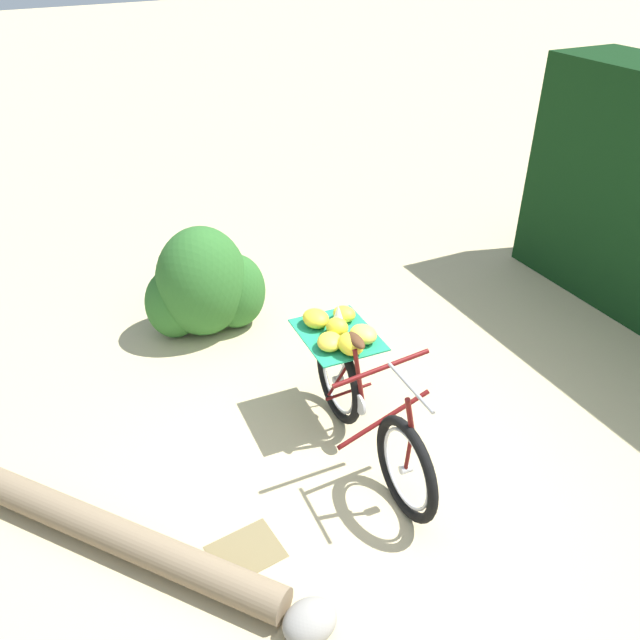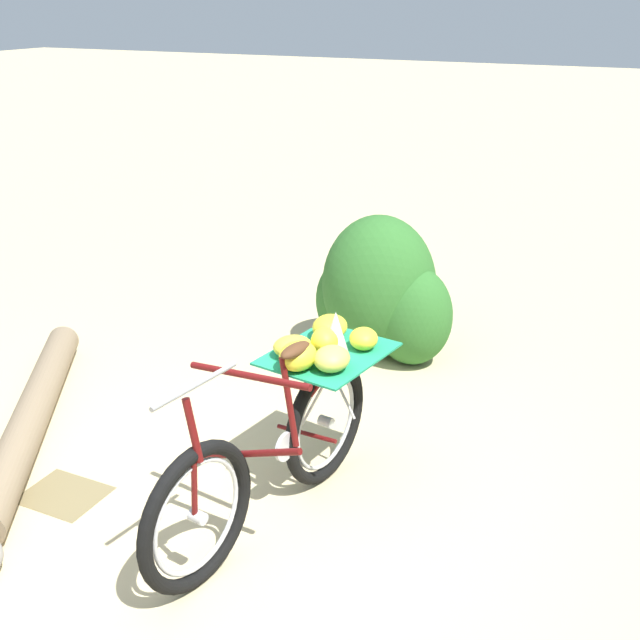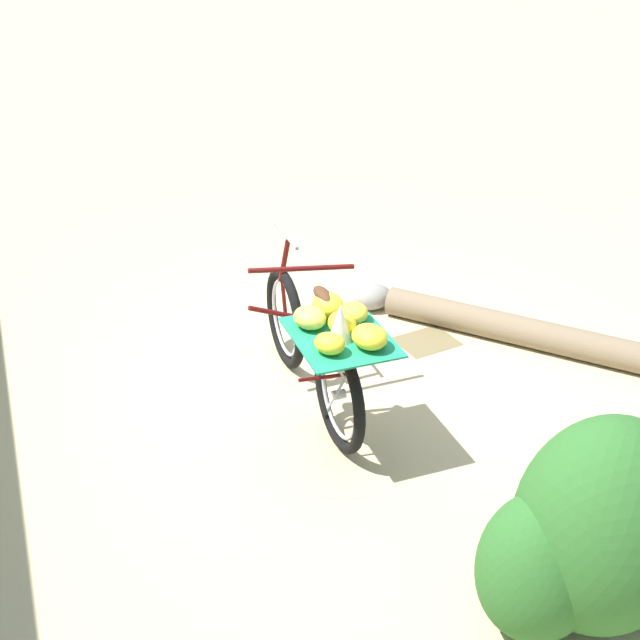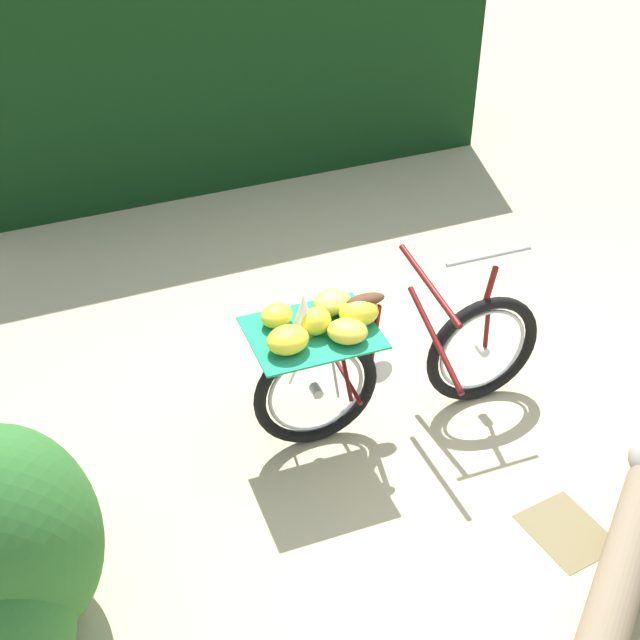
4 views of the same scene
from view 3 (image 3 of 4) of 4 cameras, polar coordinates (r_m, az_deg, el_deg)
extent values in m
plane|color=#C6B284|center=(5.62, -0.49, -4.90)|extent=(60.00, 60.00, 0.00)
torus|color=black|center=(5.76, -2.49, 0.14)|extent=(0.18, 0.73, 0.73)
torus|color=#B7B7BC|center=(5.76, -2.49, 0.14)|extent=(0.11, 0.56, 0.57)
cylinder|color=#B7B7BC|center=(5.76, -2.49, 0.14)|extent=(0.09, 0.07, 0.06)
torus|color=black|center=(4.91, 1.32, -5.27)|extent=(0.18, 0.73, 0.73)
torus|color=#B7B7BC|center=(4.91, 1.32, -5.27)|extent=(0.11, 0.56, 0.57)
cylinder|color=#B7B7BC|center=(4.91, 1.32, -5.27)|extent=(0.09, 0.07, 0.06)
cylinder|color=#590F0F|center=(5.41, -1.46, 0.17)|extent=(0.70, 0.14, 0.30)
cylinder|color=#590F0F|center=(5.18, -1.26, 3.64)|extent=(0.71, 0.14, 0.11)
cylinder|color=#590F0F|center=(5.04, -0.06, -0.68)|extent=(0.12, 0.05, 0.49)
cylinder|color=#590F0F|center=(5.05, 0.53, -4.01)|extent=(0.38, 0.08, 0.05)
cylinder|color=#590F0F|center=(4.90, 0.71, -2.15)|extent=(0.32, 0.07, 0.47)
cylinder|color=#590F0F|center=(5.70, -2.55, 1.52)|extent=(0.05, 0.03, 0.30)
cylinder|color=#590F0F|center=(5.55, -2.55, 4.18)|extent=(0.10, 0.05, 0.30)
cylinder|color=gray|center=(5.45, -2.50, 6.05)|extent=(0.10, 0.52, 0.02)
ellipsoid|color=#4C2D19|center=(4.86, 0.19, 1.81)|extent=(0.12, 0.23, 0.06)
cylinder|color=#B7B7BC|center=(5.19, -0.21, -2.83)|extent=(0.04, 0.16, 0.16)
cylinder|color=#B7B7BC|center=(4.88, 0.94, -2.83)|extent=(0.20, 0.05, 0.39)
cylinder|color=#B7B7BC|center=(4.71, 1.85, -4.06)|extent=(0.24, 0.05, 0.39)
cube|color=brown|center=(4.68, 1.46, -1.39)|extent=(0.52, 0.66, 0.02)
cube|color=#1E8C60|center=(4.68, 1.46, -1.20)|extent=(0.64, 0.75, 0.01)
ellipsoid|color=yellow|center=(4.66, 1.56, -0.24)|extent=(0.20, 0.22, 0.14)
ellipsoid|color=#CCC64C|center=(4.74, -0.73, 0.17)|extent=(0.21, 0.24, 0.13)
ellipsoid|color=yellow|center=(4.85, 0.56, 1.06)|extent=(0.21, 0.24, 0.15)
ellipsoid|color=yellow|center=(4.48, 0.67, -1.66)|extent=(0.21, 0.23, 0.12)
ellipsoid|color=yellow|center=(4.54, 3.50, -1.18)|extent=(0.20, 0.24, 0.13)
ellipsoid|color=yellow|center=(4.81, 2.32, 0.50)|extent=(0.27, 0.28, 0.11)
cone|color=white|center=(4.58, 1.43, -0.15)|extent=(0.16, 0.16, 0.23)
cylinder|color=#7F6B51|center=(6.28, 14.89, -0.95)|extent=(1.48, 2.11, 0.22)
ellipsoid|color=#2D6628|center=(3.95, 19.42, -13.51)|extent=(0.87, 0.78, 1.08)
ellipsoid|color=#2D6628|center=(3.92, 15.18, -16.41)|extent=(0.60, 0.54, 0.76)
cylinder|color=#4C3823|center=(4.24, 18.46, -17.93)|extent=(0.08, 0.08, 0.22)
ellipsoid|color=gray|center=(6.66, 3.72, 1.64)|extent=(0.32, 0.27, 0.20)
cube|color=olive|center=(6.24, 7.50, -1.49)|extent=(0.44, 0.36, 0.01)
camera|label=1|loc=(8.07, 4.21, 30.80)|focal=35.77mm
camera|label=2|loc=(7.05, -27.20, 21.32)|focal=44.30mm
camera|label=4|loc=(5.57, 48.11, 24.43)|focal=48.58mm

